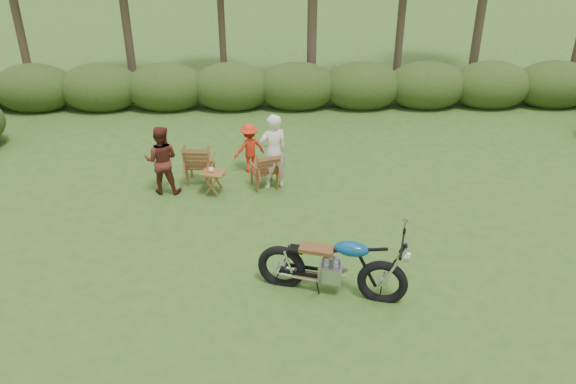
{
  "coord_description": "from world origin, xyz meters",
  "views": [
    {
      "loc": [
        -0.65,
        -7.76,
        5.76
      ],
      "look_at": [
        -0.44,
        1.51,
        0.9
      ],
      "focal_mm": 35.0,
      "sensor_mm": 36.0,
      "label": 1
    }
  ],
  "objects_px": {
    "side_table": "(214,183)",
    "cup": "(211,170)",
    "lawn_chair_right": "(265,186)",
    "lawn_chair_left": "(202,181)",
    "adult_b": "(165,192)",
    "adult_a": "(274,187)",
    "motorcycle": "(330,291)",
    "child": "(250,171)"
  },
  "relations": [
    {
      "from": "motorcycle",
      "to": "adult_a",
      "type": "height_order",
      "value": "adult_a"
    },
    {
      "from": "child",
      "to": "side_table",
      "type": "bearing_deg",
      "value": 30.97
    },
    {
      "from": "adult_b",
      "to": "child",
      "type": "xyz_separation_m",
      "value": [
        1.85,
        1.03,
        0.0
      ]
    },
    {
      "from": "child",
      "to": "lawn_chair_left",
      "type": "bearing_deg",
      "value": -0.16
    },
    {
      "from": "adult_b",
      "to": "adult_a",
      "type": "bearing_deg",
      "value": -175.34
    },
    {
      "from": "side_table",
      "to": "child",
      "type": "xyz_separation_m",
      "value": [
        0.74,
        1.15,
        -0.27
      ]
    },
    {
      "from": "lawn_chair_left",
      "to": "cup",
      "type": "height_order",
      "value": "cup"
    },
    {
      "from": "cup",
      "to": "child",
      "type": "xyz_separation_m",
      "value": [
        0.78,
        1.15,
        -0.58
      ]
    },
    {
      "from": "motorcycle",
      "to": "adult_b",
      "type": "bearing_deg",
      "value": 148.55
    },
    {
      "from": "motorcycle",
      "to": "lawn_chair_left",
      "type": "bearing_deg",
      "value": 138.12
    },
    {
      "from": "lawn_chair_left",
      "to": "adult_a",
      "type": "height_order",
      "value": "adult_a"
    },
    {
      "from": "lawn_chair_right",
      "to": "lawn_chair_left",
      "type": "relative_size",
      "value": 0.88
    },
    {
      "from": "lawn_chair_right",
      "to": "motorcycle",
      "type": "bearing_deg",
      "value": 86.3
    },
    {
      "from": "lawn_chair_right",
      "to": "adult_a",
      "type": "xyz_separation_m",
      "value": [
        0.21,
        -0.08,
        0.0
      ]
    },
    {
      "from": "motorcycle",
      "to": "lawn_chair_left",
      "type": "height_order",
      "value": "motorcycle"
    },
    {
      "from": "lawn_chair_left",
      "to": "side_table",
      "type": "xyz_separation_m",
      "value": [
        0.36,
        -0.61,
        0.27
      ]
    },
    {
      "from": "lawn_chair_right",
      "to": "child",
      "type": "height_order",
      "value": "child"
    },
    {
      "from": "motorcycle",
      "to": "adult_b",
      "type": "relative_size",
      "value": 1.52
    },
    {
      "from": "cup",
      "to": "adult_a",
      "type": "height_order",
      "value": "adult_a"
    },
    {
      "from": "lawn_chair_left",
      "to": "motorcycle",
      "type": "bearing_deg",
      "value": 126.59
    },
    {
      "from": "lawn_chair_right",
      "to": "cup",
      "type": "xyz_separation_m",
      "value": [
        -1.13,
        -0.35,
        0.58
      ]
    },
    {
      "from": "cup",
      "to": "adult_b",
      "type": "distance_m",
      "value": 1.22
    },
    {
      "from": "adult_b",
      "to": "cup",
      "type": "bearing_deg",
      "value": 174.76
    },
    {
      "from": "lawn_chair_right",
      "to": "cup",
      "type": "distance_m",
      "value": 1.32
    },
    {
      "from": "lawn_chair_right",
      "to": "cup",
      "type": "height_order",
      "value": "cup"
    },
    {
      "from": "motorcycle",
      "to": "cup",
      "type": "distance_m",
      "value": 4.23
    },
    {
      "from": "motorcycle",
      "to": "child",
      "type": "distance_m",
      "value": 4.9
    },
    {
      "from": "lawn_chair_left",
      "to": "cup",
      "type": "relative_size",
      "value": 7.91
    },
    {
      "from": "motorcycle",
      "to": "adult_a",
      "type": "distance_m",
      "value": 3.89
    },
    {
      "from": "lawn_chair_right",
      "to": "lawn_chair_left",
      "type": "xyz_separation_m",
      "value": [
        -1.45,
        0.27,
        0.0
      ]
    },
    {
      "from": "motorcycle",
      "to": "adult_a",
      "type": "relative_size",
      "value": 1.35
    },
    {
      "from": "motorcycle",
      "to": "adult_b",
      "type": "xyz_separation_m",
      "value": [
        -3.34,
        3.64,
        0.0
      ]
    },
    {
      "from": "lawn_chair_right",
      "to": "child",
      "type": "bearing_deg",
      "value": -86.48
    },
    {
      "from": "lawn_chair_right",
      "to": "child",
      "type": "xyz_separation_m",
      "value": [
        -0.35,
        0.81,
        0.0
      ]
    },
    {
      "from": "adult_a",
      "to": "motorcycle",
      "type": "bearing_deg",
      "value": 83.43
    },
    {
      "from": "child",
      "to": "motorcycle",
      "type": "bearing_deg",
      "value": 81.5
    },
    {
      "from": "side_table",
      "to": "cup",
      "type": "height_order",
      "value": "cup"
    },
    {
      "from": "lawn_chair_right",
      "to": "side_table",
      "type": "height_order",
      "value": "side_table"
    },
    {
      "from": "lawn_chair_right",
      "to": "cup",
      "type": "bearing_deg",
      "value": -3.23
    },
    {
      "from": "motorcycle",
      "to": "lawn_chair_left",
      "type": "distance_m",
      "value": 4.87
    },
    {
      "from": "lawn_chair_left",
      "to": "child",
      "type": "distance_m",
      "value": 1.22
    },
    {
      "from": "lawn_chair_left",
      "to": "adult_a",
      "type": "bearing_deg",
      "value": 172.62
    }
  ]
}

